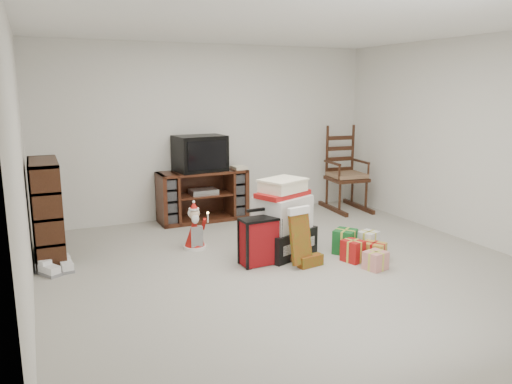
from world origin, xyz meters
TOP-DOWN VIEW (x-y plane):
  - room at (0.00, 0.00)m, footprint 5.01×5.01m
  - tv_stand at (-0.23, 2.24)m, footprint 1.27×0.47m
  - bookshelf at (-2.32, 1.36)m, footprint 0.30×0.91m
  - rocking_chair at (2.03, 2.02)m, footprint 0.61×0.94m
  - gift_pile at (0.13, 0.44)m, footprint 0.82×0.72m
  - red_suitcase at (-0.25, 0.24)m, footprint 0.41×0.23m
  - stocking at (0.11, -0.02)m, footprint 0.33×0.18m
  - teddy_bear at (0.19, 0.26)m, footprint 0.23×0.20m
  - santa_figurine at (0.24, 0.51)m, footprint 0.32×0.30m
  - mrs_claus_figurine at (-0.72, 1.06)m, footprint 0.28×0.26m
  - sneaker_pair at (-2.27, 0.88)m, footprint 0.40×0.32m
  - gift_cluster at (0.86, -0.07)m, footprint 0.67×0.76m
  - crt_television at (-0.25, 2.26)m, footprint 0.74×0.57m

SIDE VIEW (x-z plane):
  - sneaker_pair at x=-2.27m, z-range 0.00..0.10m
  - gift_cluster at x=0.86m, z-range 0.00..0.23m
  - teddy_bear at x=0.19m, z-range -0.02..0.31m
  - mrs_claus_figurine at x=-0.72m, z-range -0.07..0.50m
  - santa_figurine at x=0.24m, z-range -0.08..0.58m
  - red_suitcase at x=-0.25m, z-range -0.04..0.57m
  - stocking at x=0.11m, z-range 0.00..0.67m
  - tv_stand at x=-0.23m, z-range 0.00..0.73m
  - gift_pile at x=0.13m, z-range -0.05..0.81m
  - rocking_chair at x=2.03m, z-range -0.22..1.14m
  - bookshelf at x=-2.32m, z-range -0.02..1.10m
  - crt_television at x=-0.25m, z-range 0.72..1.23m
  - room at x=0.00m, z-range -0.01..2.51m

